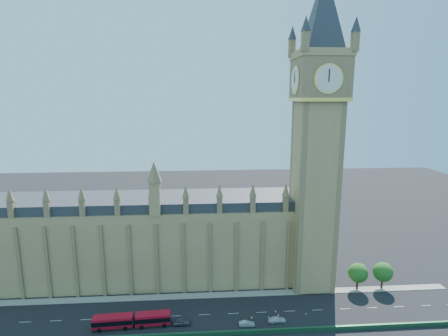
{
  "coord_description": "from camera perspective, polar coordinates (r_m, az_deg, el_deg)",
  "views": [
    {
      "loc": [
        3.47,
        -87.08,
        58.6
      ],
      "look_at": [
        10.14,
        10.0,
        39.39
      ],
      "focal_mm": 28.0,
      "sensor_mm": 36.0,
      "label": 1
    }
  ],
  "objects": [
    {
      "name": "ground",
      "position": [
        105.02,
        -5.59,
        -22.81
      ],
      "size": [
        400.0,
        400.0,
        0.0
      ],
      "primitive_type": "plane",
      "color": "black",
      "rests_on": "ground"
    },
    {
      "name": "palace_westminster",
      "position": [
        121.28,
        -17.54,
        -11.02
      ],
      "size": [
        120.0,
        20.0,
        28.0
      ],
      "color": "#A1824E",
      "rests_on": "ground"
    },
    {
      "name": "elizabeth_tower",
      "position": [
        106.88,
        15.09,
        8.62
      ],
      "size": [
        20.59,
        20.59,
        105.0
      ],
      "color": "#A1824E",
      "rests_on": "ground"
    },
    {
      "name": "bridge_parapet",
      "position": [
        97.33,
        -5.76,
        -25.47
      ],
      "size": [
        160.0,
        0.6,
        1.2
      ],
      "primitive_type": "cube",
      "color": "#1E4C2D",
      "rests_on": "ground"
    },
    {
      "name": "kerb_north",
      "position": [
        112.98,
        -5.45,
        -20.08
      ],
      "size": [
        160.0,
        3.0,
        0.16
      ],
      "primitive_type": "cube",
      "color": "gray",
      "rests_on": "ground"
    },
    {
      "name": "tree_east_near",
      "position": [
        120.92,
        21.13,
        -15.61
      ],
      "size": [
        6.0,
        6.0,
        8.5
      ],
      "color": "#382619",
      "rests_on": "ground"
    },
    {
      "name": "tree_east_far",
      "position": [
        124.36,
        24.59,
        -15.11
      ],
      "size": [
        6.0,
        6.0,
        8.5
      ],
      "color": "#382619",
      "rests_on": "ground"
    },
    {
      "name": "red_bus",
      "position": [
        102.45,
        -14.78,
        -22.92
      ],
      "size": [
        20.06,
        4.06,
        3.39
      ],
      "rotation": [
        0.0,
        0.0,
        0.05
      ],
      "color": "#B10B1D",
      "rests_on": "ground"
    },
    {
      "name": "car_grey",
      "position": [
        101.33,
        -6.9,
        -23.7
      ],
      "size": [
        4.72,
        2.0,
        1.59
      ],
      "primitive_type": "imported",
      "rotation": [
        0.0,
        0.0,
        1.6
      ],
      "color": "#474B4F",
      "rests_on": "ground"
    },
    {
      "name": "car_silver",
      "position": [
        100.55,
        3.77,
        -24.04
      ],
      "size": [
        4.16,
        1.68,
        1.34
      ],
      "primitive_type": "imported",
      "rotation": [
        0.0,
        0.0,
        1.51
      ],
      "color": "#A2A5A9",
      "rests_on": "ground"
    },
    {
      "name": "car_white",
      "position": [
        102.76,
        8.65,
        -23.27
      ],
      "size": [
        4.89,
        2.19,
        1.39
      ],
      "primitive_type": "imported",
      "rotation": [
        0.0,
        0.0,
        1.62
      ],
      "color": "silver",
      "rests_on": "ground"
    },
    {
      "name": "cone_a",
      "position": [
        106.25,
        8.4,
        -22.2
      ],
      "size": [
        0.52,
        0.52,
        0.75
      ],
      "rotation": [
        0.0,
        0.0,
        -0.11
      ],
      "color": "black",
      "rests_on": "ground"
    },
    {
      "name": "cone_b",
      "position": [
        103.39,
        4.53,
        -23.16
      ],
      "size": [
        0.52,
        0.52,
        0.72
      ],
      "rotation": [
        0.0,
        0.0,
        -0.18
      ],
      "color": "black",
      "rests_on": "ground"
    },
    {
      "name": "cone_c",
      "position": [
        104.99,
        8.86,
        -22.67
      ],
      "size": [
        0.6,
        0.6,
        0.72
      ],
      "rotation": [
        0.0,
        0.0,
        0.42
      ],
      "color": "black",
      "rests_on": "ground"
    },
    {
      "name": "cone_d",
      "position": [
        107.01,
        13.23,
        -22.16
      ],
      "size": [
        0.4,
        0.4,
        0.64
      ],
      "rotation": [
        0.0,
        0.0,
        -0.01
      ],
      "color": "black",
      "rests_on": "ground"
    }
  ]
}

